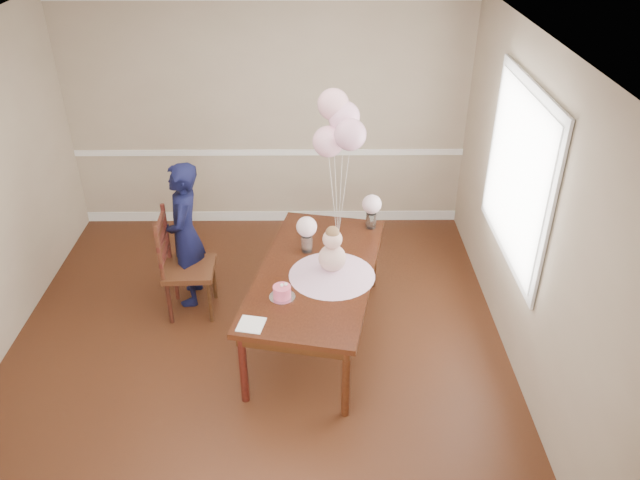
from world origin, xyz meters
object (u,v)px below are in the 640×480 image
Objects in this scene: dining_table_top at (316,273)px; dining_chair_seat at (189,269)px; birthday_cake at (282,292)px; woman at (185,235)px.

dining_table_top is 4.22× the size of dining_chair_seat.
woman is at bearing 133.91° from birthday_cake.
birthday_cake is 1.40m from woman.
birthday_cake is 0.32× the size of dining_chair_seat.
dining_chair_seat is 0.32× the size of woman.
dining_table_top is at bearing 54.49° from birthday_cake.
dining_chair_seat is at bearing 10.61° from woman.
dining_table_top is 1.29m from dining_chair_seat.
dining_table_top is at bearing -21.11° from dining_chair_seat.
woman is at bearing 100.34° from dining_chair_seat.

